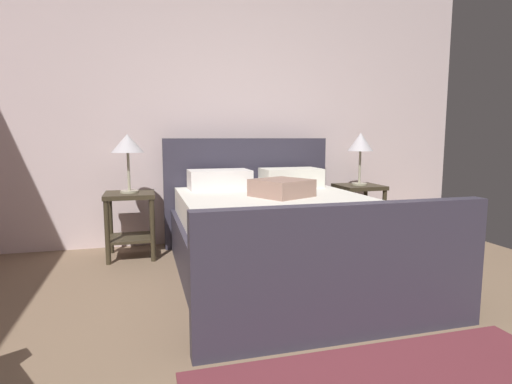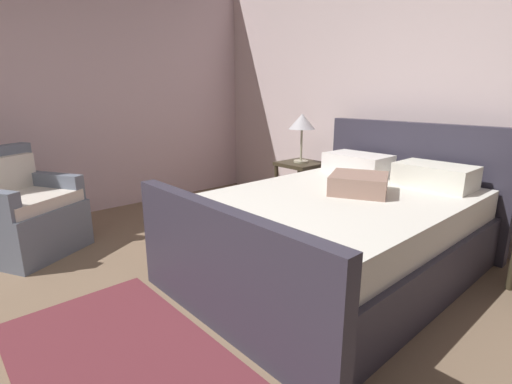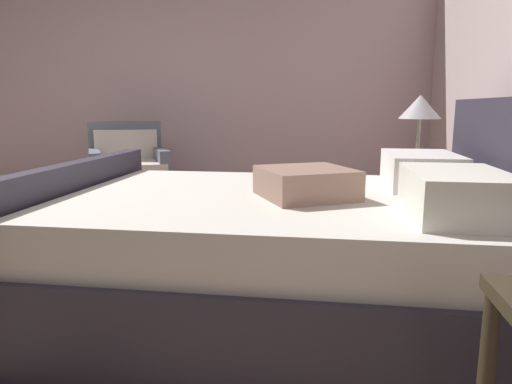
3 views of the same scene
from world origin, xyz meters
The scene contains 6 objects.
wall_back centered at (0.00, 3.34, 1.44)m, with size 5.40×0.12×2.89m, color silver.
bed centered at (0.18, 2.05, 0.34)m, with size 1.70×2.28×1.09m.
nightstand_left centered at (-0.98, 2.88, 0.40)m, with size 0.44×0.44×0.60m.
table_lamp_left centered at (-0.98, 2.88, 1.03)m, with size 0.29×0.29×0.53m.
armchair centered at (-1.85, 0.31, 0.35)m, with size 0.99×0.98×0.90m.
area_rug centered at (0.18, 0.36, 0.01)m, with size 1.83×0.91×0.01m, color brown.
Camera 2 is at (1.75, -0.22, 1.34)m, focal length 26.40 mm.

